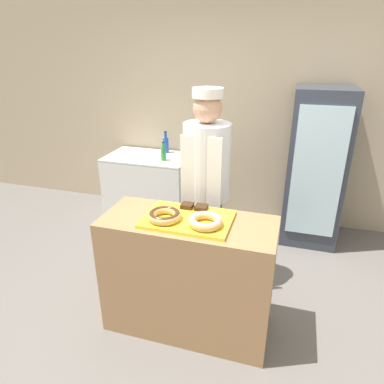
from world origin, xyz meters
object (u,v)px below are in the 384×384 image
at_px(donut_light_glaze, 205,221).
at_px(beverage_fridge, 316,168).
at_px(chest_freezer, 150,186).
at_px(bottle_green, 163,153).
at_px(bottle_blue, 166,144).
at_px(donut_chocolate_glaze, 165,215).
at_px(brownie_back_left, 187,206).
at_px(brownie_back_right, 201,207).
at_px(serving_tray, 188,219).
at_px(baker_person, 206,189).

height_order(donut_light_glaze, beverage_fridge, beverage_fridge).
xyz_separation_m(beverage_fridge, chest_freezer, (-2.00, 0.01, -0.45)).
bearing_deg(bottle_green, bottle_blue, 106.08).
bearing_deg(beverage_fridge, donut_chocolate_glaze, -120.62).
xyz_separation_m(brownie_back_left, brownie_back_right, (0.11, 0.00, 0.00)).
bearing_deg(bottle_green, serving_tray, -63.29).
bearing_deg(chest_freezer, donut_light_glaze, -56.03).
bearing_deg(brownie_back_left, bottle_blue, 115.53).
height_order(brownie_back_left, brownie_back_right, same).
bearing_deg(brownie_back_left, donut_light_glaze, -48.51).
bearing_deg(baker_person, donut_light_glaze, -75.65).
relative_size(beverage_fridge, bottle_green, 7.47).
bearing_deg(baker_person, chest_freezer, 132.59).
bearing_deg(donut_chocolate_glaze, brownie_back_right, 48.51).
distance_m(brownie_back_right, baker_person, 0.45).
xyz_separation_m(brownie_back_right, beverage_fridge, (0.87, 1.58, -0.13)).
height_order(brownie_back_right, bottle_blue, bottle_blue).
xyz_separation_m(bottle_green, bottle_blue, (-0.09, 0.32, 0.02)).
height_order(brownie_back_left, bottle_green, bottle_green).
bearing_deg(brownie_back_left, bottle_green, 117.42).
bearing_deg(brownie_back_right, baker_person, 100.10).
xyz_separation_m(donut_chocolate_glaze, donut_light_glaze, (0.29, 0.00, 0.00)).
height_order(brownie_back_left, bottle_blue, bottle_blue).
relative_size(donut_chocolate_glaze, brownie_back_left, 2.71).
xyz_separation_m(donut_light_glaze, brownie_back_left, (-0.20, 0.23, -0.02)).
height_order(baker_person, chest_freezer, baker_person).
distance_m(serving_tray, bottle_green, 1.83).
xyz_separation_m(donut_chocolate_glaze, baker_person, (0.12, 0.67, -0.05)).
distance_m(serving_tray, brownie_back_left, 0.17).
relative_size(chest_freezer, bottle_green, 4.55).
bearing_deg(donut_chocolate_glaze, baker_person, 79.57).
height_order(baker_person, bottle_blue, baker_person).
height_order(serving_tray, bottle_green, bottle_green).
height_order(donut_chocolate_glaze, bottle_blue, bottle_blue).
xyz_separation_m(donut_chocolate_glaze, bottle_green, (-0.68, 1.71, -0.10)).
height_order(donut_chocolate_glaze, chest_freezer, donut_chocolate_glaze).
xyz_separation_m(brownie_back_left, bottle_green, (-0.77, 1.48, -0.08)).
bearing_deg(beverage_fridge, bottle_green, -176.82).
distance_m(donut_light_glaze, beverage_fridge, 1.97).
bearing_deg(bottle_blue, brownie_back_left, -64.47).
distance_m(beverage_fridge, bottle_blue, 1.85).
bearing_deg(bottle_green, donut_chocolate_glaze, -68.44).
bearing_deg(beverage_fridge, donut_light_glaze, -113.19).
bearing_deg(donut_chocolate_glaze, beverage_fridge, 59.38).
height_order(serving_tray, donut_light_glaze, donut_light_glaze).
bearing_deg(bottle_blue, donut_chocolate_glaze, -69.29).
distance_m(brownie_back_left, bottle_green, 1.67).
bearing_deg(brownie_back_right, bottle_green, 120.65).
xyz_separation_m(serving_tray, bottle_blue, (-0.92, 1.96, -0.03)).
bearing_deg(bottle_blue, beverage_fridge, -6.99).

